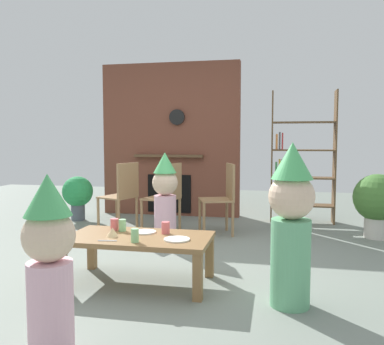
{
  "coord_description": "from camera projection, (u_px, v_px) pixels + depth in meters",
  "views": [
    {
      "loc": [
        1.0,
        -3.69,
        1.2
      ],
      "look_at": [
        0.15,
        0.4,
        0.86
      ],
      "focal_mm": 38.11,
      "sensor_mm": 36.0,
      "label": 1
    }
  ],
  "objects": [
    {
      "name": "paper_cup_near_right",
      "position": [
        166.0,
        228.0,
        3.47
      ],
      "size": [
        0.07,
        0.07,
        0.1
      ],
      "primitive_type": "cylinder",
      "color": "#E5666B",
      "rests_on": "coffee_table"
    },
    {
      "name": "dining_chair_middle",
      "position": [
        167.0,
        193.0,
        5.24
      ],
      "size": [
        0.49,
        0.49,
        0.9
      ],
      "rotation": [
        0.0,
        0.0,
        2.88
      ],
      "color": "#9E7A51",
      "rests_on": "ground_plane"
    },
    {
      "name": "potted_plant_short",
      "position": [
        78.0,
        193.0,
        6.07
      ],
      "size": [
        0.45,
        0.45,
        0.66
      ],
      "color": "#4C5660",
      "rests_on": "ground_plane"
    },
    {
      "name": "table_fork",
      "position": [
        107.0,
        241.0,
        3.22
      ],
      "size": [
        0.15,
        0.04,
        0.01
      ],
      "primitive_type": "cube",
      "rotation": [
        0.0,
        0.0,
        0.16
      ],
      "color": "silver",
      "rests_on": "coffee_table"
    },
    {
      "name": "paper_cup_far_left",
      "position": [
        122.0,
        225.0,
        3.57
      ],
      "size": [
        0.06,
        0.06,
        0.1
      ],
      "primitive_type": "cylinder",
      "color": "#8CD18C",
      "rests_on": "coffee_table"
    },
    {
      "name": "paper_plate_rear",
      "position": [
        177.0,
        239.0,
        3.25
      ],
      "size": [
        0.21,
        0.21,
        0.01
      ],
      "primitive_type": "cylinder",
      "color": "white",
      "rests_on": "coffee_table"
    },
    {
      "name": "paper_cup_center",
      "position": [
        135.0,
        235.0,
        3.18
      ],
      "size": [
        0.06,
        0.06,
        0.11
      ],
      "primitive_type": "cylinder",
      "color": "#8CD18C",
      "rests_on": "coffee_table"
    },
    {
      "name": "dining_chair_left",
      "position": [
        123.0,
        192.0,
        5.37
      ],
      "size": [
        0.51,
        0.51,
        0.9
      ],
      "rotation": [
        0.0,
        0.0,
        2.79
      ],
      "color": "#9E7A51",
      "rests_on": "ground_plane"
    },
    {
      "name": "ground_plane",
      "position": [
        168.0,
        265.0,
        3.9
      ],
      "size": [
        12.0,
        12.0,
        0.0
      ],
      "primitive_type": "plane",
      "color": "gray"
    },
    {
      "name": "coffee_table",
      "position": [
        139.0,
        243.0,
        3.4
      ],
      "size": [
        1.2,
        0.64,
        0.4
      ],
      "color": "olive",
      "rests_on": "ground_plane"
    },
    {
      "name": "child_by_the_chairs",
      "position": [
        165.0,
        196.0,
        4.65
      ],
      "size": [
        0.29,
        0.29,
        1.06
      ],
      "rotation": [
        0.0,
        0.0,
        -1.47
      ],
      "color": "#EAB2C6",
      "rests_on": "ground_plane"
    },
    {
      "name": "child_with_cone_hat",
      "position": [
        50.0,
        263.0,
        2.19
      ],
      "size": [
        0.28,
        0.28,
        1.02
      ],
      "rotation": [
        0.0,
        0.0,
        1.51
      ],
      "color": "#EAB2C6",
      "rests_on": "ground_plane"
    },
    {
      "name": "dining_chair_right",
      "position": [
        223.0,
        194.0,
        5.17
      ],
      "size": [
        0.51,
        0.51,
        0.9
      ],
      "rotation": [
        0.0,
        0.0,
        3.47
      ],
      "color": "#9E7A51",
      "rests_on": "ground_plane"
    },
    {
      "name": "potted_plant_tall",
      "position": [
        378.0,
        201.0,
        4.95
      ],
      "size": [
        0.58,
        0.58,
        0.79
      ],
      "color": "beige",
      "rests_on": "ground_plane"
    },
    {
      "name": "paper_cup_near_left",
      "position": [
        114.0,
        224.0,
        3.6
      ],
      "size": [
        0.07,
        0.07,
        0.1
      ],
      "primitive_type": "cylinder",
      "color": "#E5666B",
      "rests_on": "coffee_table"
    },
    {
      "name": "birthday_cake_slice",
      "position": [
        112.0,
        232.0,
        3.37
      ],
      "size": [
        0.1,
        0.1,
        0.08
      ],
      "primitive_type": "cone",
      "color": "#EAC68C",
      "rests_on": "coffee_table"
    },
    {
      "name": "bookshelf",
      "position": [
        298.0,
        161.0,
        5.91
      ],
      "size": [
        0.9,
        0.28,
        1.9
      ],
      "color": "brown",
      "rests_on": "ground_plane"
    },
    {
      "name": "child_in_pink",
      "position": [
        291.0,
        220.0,
        2.9
      ],
      "size": [
        0.33,
        0.33,
        1.18
      ],
      "rotation": [
        0.0,
        0.0,
        2.96
      ],
      "color": "#66B27F",
      "rests_on": "ground_plane"
    },
    {
      "name": "brick_fireplace_feature",
      "position": [
        171.0,
        140.0,
        6.48
      ],
      "size": [
        2.2,
        0.28,
        2.4
      ],
      "color": "brown",
      "rests_on": "ground_plane"
    },
    {
      "name": "paper_plate_front",
      "position": [
        145.0,
        232.0,
        3.51
      ],
      "size": [
        0.19,
        0.19,
        0.01
      ],
      "primitive_type": "cylinder",
      "color": "white",
      "rests_on": "coffee_table"
    }
  ]
}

